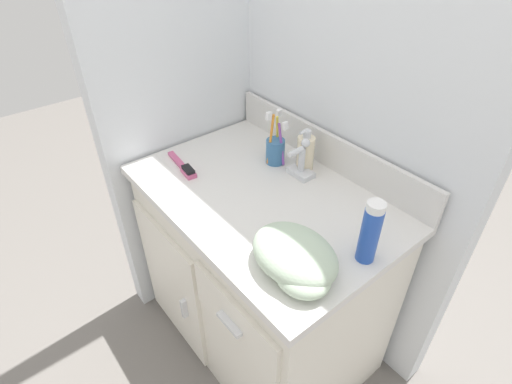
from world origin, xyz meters
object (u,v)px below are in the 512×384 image
shaving_cream_can (370,232)px  hand_towel (296,259)px  hairbrush (184,167)px  soap_dispenser (305,153)px  toothbrush_cup (275,149)px

shaving_cream_can → hand_towel: (-0.08, -0.18, -0.05)m
hairbrush → soap_dispenser: bearing=58.4°
soap_dispenser → hand_towel: bearing=-47.1°
soap_dispenser → hairbrush: 0.43m
shaving_cream_can → hairbrush: size_ratio=0.96×
toothbrush_cup → shaving_cream_can: (0.51, -0.13, 0.04)m
hairbrush → shaving_cream_can: bearing=19.5°
toothbrush_cup → soap_dispenser: toothbrush_cup is taller
toothbrush_cup → hairbrush: toothbrush_cup is taller
soap_dispenser → hand_towel: soap_dispenser is taller
toothbrush_cup → hand_towel: bearing=-35.4°
hairbrush → hand_towel: 0.59m
shaving_cream_can → soap_dispenser: bearing=156.7°
soap_dispenser → hairbrush: (-0.26, -0.33, -0.06)m
soap_dispenser → hairbrush: soap_dispenser is taller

